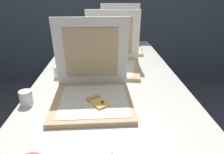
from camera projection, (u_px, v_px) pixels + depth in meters
table at (108, 84)px, 1.38m from camera, size 0.90×2.00×0.76m
pizza_box_front at (92, 90)px, 1.04m from camera, size 0.40×0.40×0.40m
pizza_box_middle at (112, 61)px, 1.47m from camera, size 0.43×0.43×0.40m
pizza_box_back at (120, 43)px, 1.96m from camera, size 0.41×0.47×0.40m
cup_white_near_left at (26, 98)px, 1.01m from camera, size 0.06×0.06×0.07m
cup_white_mid at (59, 72)px, 1.33m from camera, size 0.06×0.06×0.07m
cup_white_far at (78, 57)px, 1.63m from camera, size 0.06×0.06×0.07m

